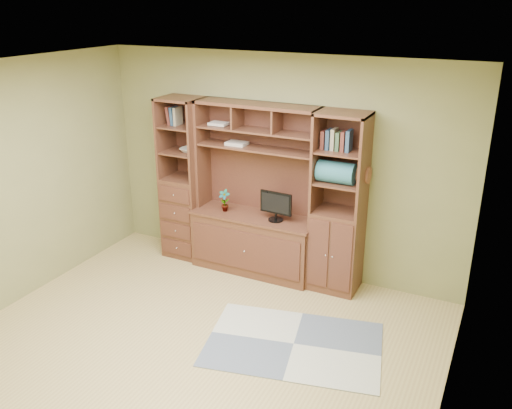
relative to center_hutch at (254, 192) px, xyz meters
The scene contains 11 objects.
room 1.77m from the center_hutch, 83.37° to the right, with size 4.60×4.10×2.64m.
center_hutch is the anchor object (origin of this frame).
left_tower 1.00m from the center_hutch, behind, with size 0.50×0.45×2.05m, color #512C1C.
right_tower 1.03m from the center_hutch, ahead, with size 0.55×0.45×2.05m, color #512C1C.
rug 1.90m from the center_hutch, 49.67° to the right, with size 1.67×1.12×0.01m, color gray.
monitor 0.31m from the center_hutch, ahead, with size 0.40×0.18×0.48m, color black.
orchid 0.41m from the center_hutch, behind, with size 0.14×0.10×0.27m, color #A55537.
magazines 0.60m from the center_hutch, 161.10° to the left, with size 0.24×0.18×0.04m, color #B7AA9B.
bowl 0.98m from the center_hutch, behind, with size 0.21×0.21×0.05m, color beige.
blanket_teal 1.07m from the center_hutch, ahead, with size 0.41×0.23×0.23m, color #2B6772.
blanket_red 1.22m from the center_hutch, ahead, with size 0.33×0.19×0.19m, color brown.
Camera 1 is at (2.45, -3.63, 3.17)m, focal length 38.00 mm.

